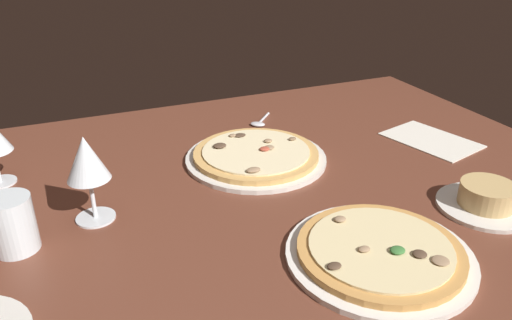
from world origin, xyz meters
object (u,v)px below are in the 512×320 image
object	(u,v)px
pizza_main	(256,156)
water_glass	(13,227)
paper_menu	(431,140)
ramekin_on_saucer	(486,199)
pizza_side	(380,252)
spoon	(259,123)
wine_glass_far	(87,162)

from	to	relation	value
pizza_main	water_glass	world-z (taller)	water_glass
pizza_main	paper_menu	world-z (taller)	pizza_main
ramekin_on_saucer	water_glass	bearing A→B (deg)	-14.19
water_glass	paper_menu	distance (cm)	95.64
pizza_side	ramekin_on_saucer	distance (cm)	28.60
ramekin_on_saucer	spoon	distance (cm)	61.17
pizza_main	paper_menu	bearing A→B (deg)	171.34
wine_glass_far	water_glass	distance (cm)	15.77
ramekin_on_saucer	water_glass	size ratio (longest dim) A/B	1.84
pizza_side	water_glass	distance (cm)	60.48
pizza_side	ramekin_on_saucer	world-z (taller)	ramekin_on_saucer
pizza_main	paper_menu	size ratio (longest dim) A/B	1.49
pizza_side	wine_glass_far	distance (cm)	52.30
ramekin_on_saucer	wine_glass_far	bearing A→B (deg)	-19.95
pizza_main	pizza_side	size ratio (longest dim) A/B	1.05
pizza_main	pizza_side	distance (cm)	42.01
wine_glass_far	spoon	size ratio (longest dim) A/B	1.77
pizza_main	wine_glass_far	size ratio (longest dim) A/B	1.95
pizza_main	spoon	size ratio (longest dim) A/B	3.45
pizza_main	spoon	world-z (taller)	pizza_main
pizza_side	ramekin_on_saucer	xyz separation A→B (cm)	(-28.11, -5.23, 0.83)
spoon	pizza_main	bearing A→B (deg)	64.54
ramekin_on_saucer	pizza_main	bearing A→B (deg)	-48.56
pizza_side	water_glass	xyz separation A→B (cm)	(54.46, -26.12, 3.13)
ramekin_on_saucer	wine_glass_far	xyz separation A→B (cm)	(69.33, -25.16, 9.72)
pizza_main	paper_menu	distance (cm)	45.39
pizza_side	wine_glass_far	bearing A→B (deg)	-36.40
pizza_side	water_glass	world-z (taller)	water_glass
pizza_main	wine_glass_far	world-z (taller)	wine_glass_far
water_glass	paper_menu	size ratio (longest dim) A/B	0.45
pizza_side	wine_glass_far	world-z (taller)	wine_glass_far
pizza_side	wine_glass_far	xyz separation A→B (cm)	(41.22, -30.40, 10.56)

